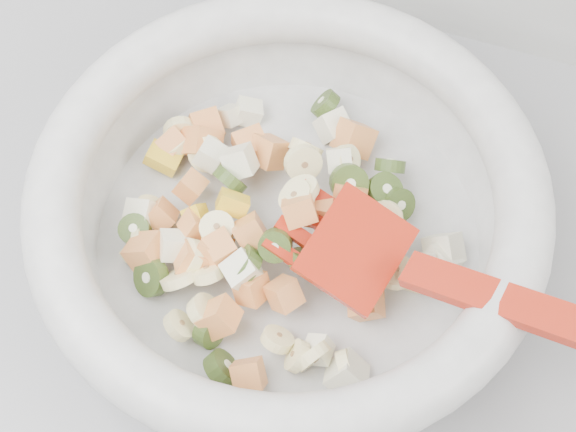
% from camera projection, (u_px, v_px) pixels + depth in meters
% --- Properties ---
extents(mixing_bowl, '(0.49, 0.35, 0.14)m').
position_uv_depth(mixing_bowl, '(288.00, 211.00, 0.61)').
color(mixing_bowl, silver).
rests_on(mixing_bowl, counter).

